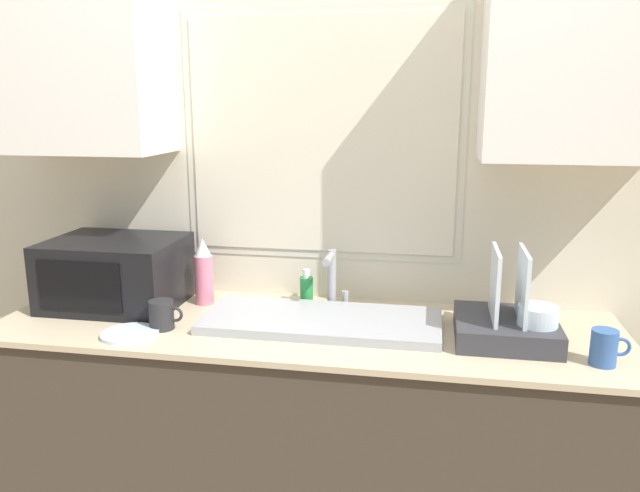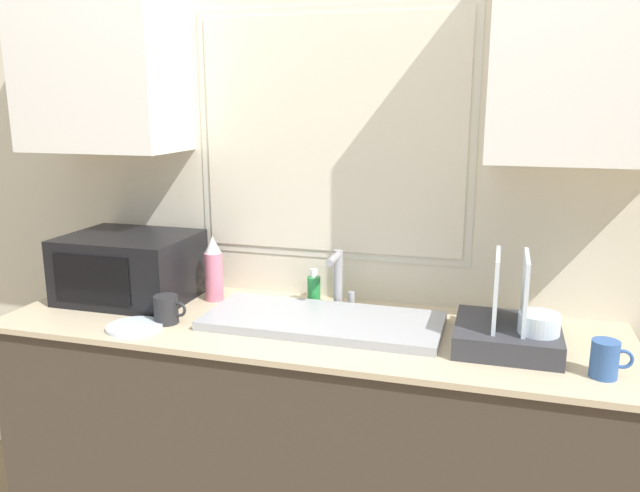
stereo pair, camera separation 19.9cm
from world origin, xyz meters
name	(u,v)px [view 2 (the right image)]	position (x,y,z in m)	size (l,w,h in m)	color
countertop	(307,442)	(0.00, 0.31, 0.44)	(2.09, 0.65, 0.89)	#42382D
wall_back	(331,164)	(0.00, 0.61, 1.39)	(6.00, 0.38, 2.60)	beige
sink_basin	(323,321)	(0.06, 0.31, 0.90)	(0.79, 0.34, 0.03)	#9EA0A5
faucet	(338,276)	(0.06, 0.49, 1.01)	(0.08, 0.14, 0.21)	#99999E
microwave	(130,267)	(-0.72, 0.39, 1.01)	(0.47, 0.37, 0.25)	black
dish_rack	(510,329)	(0.66, 0.29, 0.95)	(0.31, 0.32, 0.29)	#333338
spray_bottle	(214,270)	(-0.41, 0.46, 1.00)	(0.07, 0.07, 0.25)	#D8728C
soap_bottle	(314,289)	(-0.04, 0.53, 0.94)	(0.05, 0.05, 0.13)	#268C3F
mug_near_sink	(167,309)	(-0.45, 0.18, 0.93)	(0.12, 0.08, 0.10)	#262628
mug_by_rack	(605,359)	(0.90, 0.14, 0.94)	(0.11, 0.07, 0.10)	#335999
small_plate	(134,327)	(-0.53, 0.11, 0.89)	(0.18, 0.18, 0.01)	silver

